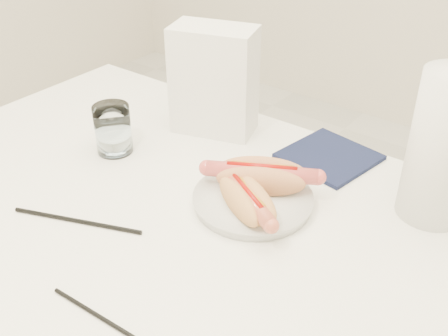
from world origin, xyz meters
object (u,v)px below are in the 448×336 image
Objects in this scene: water_glass at (113,129)px; paper_towel_roll at (445,148)px; hotdog_left at (262,176)px; hotdog_right at (247,200)px; table at (173,231)px; plate at (253,201)px; napkin_box at (214,80)px.

water_glass is 0.39× the size of paper_towel_roll.
hotdog_right is at bearing -104.17° from hotdog_left.
hotdog_left is at bearing 8.27° from water_glass.
table is at bearing -161.47° from hotdog_left.
plate is 0.05m from hotdog_left.
water_glass is (-0.34, -0.02, 0.04)m from plate.
hotdog_right is (0.02, -0.07, -0.00)m from hotdog_left.
plate is 0.89× the size of napkin_box.
hotdog_left reaches higher than hotdog_right.
water_glass is at bearing -134.95° from napkin_box.
table is 0.26m from water_glass.
plate is 2.02× the size of water_glass.
hotdog_left is at bearing 97.63° from plate.
table is at bearing -84.68° from napkin_box.
plate is 0.34m from paper_towel_roll.
plate is at bearing 2.79° from water_glass.
paper_towel_roll is at bearing 69.39° from hotdog_right.
table is at bearing -145.57° from paper_towel_roll.
napkin_box is (0.11, 0.20, 0.07)m from water_glass.
plate is 0.05m from hotdog_right.
table is 6.28× the size of hotdog_left.
plate is 1.26× the size of hotdog_right.
water_glass is (-0.22, 0.07, 0.11)m from table.
napkin_box is at bearing 62.55° from water_glass.
water_glass is (-0.34, -0.05, 0.01)m from hotdog_left.
table is at bearing -130.06° from hotdog_right.
napkin_box is at bearing 117.73° from hotdog_left.
napkin_box reaches higher than plate.
table is 0.17m from hotdog_right.
hotdog_right is 1.61× the size of water_glass.
hotdog_right is at bearing -139.71° from paper_towel_roll.
water_glass is 0.63m from paper_towel_roll.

